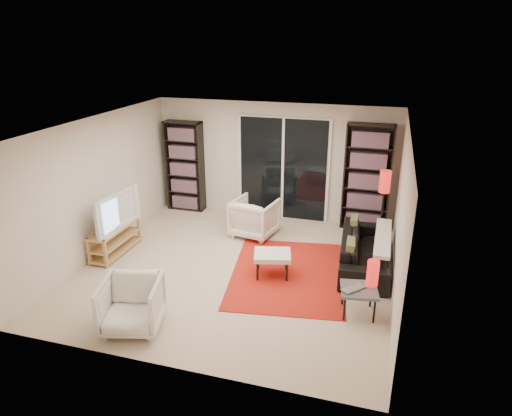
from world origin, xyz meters
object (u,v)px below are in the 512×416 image
at_px(bookshelf_right, 367,178).
at_px(tv_stand, 115,239).
at_px(ottoman, 272,256).
at_px(side_table, 359,291).
at_px(bookshelf_left, 185,166).
at_px(armchair_front, 132,305).
at_px(floor_lamp, 384,189).
at_px(armchair_back, 255,217).
at_px(sofa, 365,250).

height_order(bookshelf_right, tv_stand, bookshelf_right).
distance_m(ottoman, side_table, 1.59).
xyz_separation_m(bookshelf_left, ottoman, (2.57, -2.38, -0.63)).
height_order(tv_stand, armchair_front, armchair_front).
height_order(bookshelf_right, floor_lamp, bookshelf_right).
bearing_deg(ottoman, armchair_back, 116.60).
relative_size(bookshelf_right, floor_lamp, 1.45).
bearing_deg(sofa, armchair_back, 68.43).
relative_size(ottoman, side_table, 1.18).
relative_size(armchair_back, armchair_front, 1.03).
distance_m(bookshelf_right, sofa, 1.81).
height_order(side_table, floor_lamp, floor_lamp).
distance_m(bookshelf_right, armchair_back, 2.31).
xyz_separation_m(armchair_back, armchair_front, (-0.70, -3.32, -0.01)).
bearing_deg(side_table, bookshelf_left, 142.21).
relative_size(tv_stand, armchair_front, 1.51).
height_order(tv_stand, side_table, tv_stand).
bearing_deg(tv_stand, armchair_back, 33.69).
height_order(tv_stand, armchair_back, armchair_back).
bearing_deg(tv_stand, bookshelf_left, 82.77).
bearing_deg(tv_stand, sofa, 9.77).
xyz_separation_m(bookshelf_left, floor_lamp, (4.19, -0.79, 0.14)).
bearing_deg(armchair_front, side_table, 7.39).
height_order(sofa, floor_lamp, floor_lamp).
bearing_deg(ottoman, bookshelf_left, 137.24).
distance_m(tv_stand, floor_lamp, 4.84).
relative_size(armchair_front, ottoman, 1.14).
height_order(armchair_back, ottoman, armchair_back).
relative_size(bookshelf_right, armchair_front, 2.72).
bearing_deg(ottoman, bookshelf_right, 61.83).
bearing_deg(side_table, ottoman, 153.28).
bearing_deg(armchair_back, armchair_front, 88.42).
bearing_deg(bookshelf_left, armchair_front, -74.88).
height_order(armchair_front, side_table, armchair_front).
relative_size(bookshelf_left, armchair_front, 2.53).
bearing_deg(bookshelf_left, bookshelf_right, -0.00).
distance_m(bookshelf_right, tv_stand, 4.85).
height_order(armchair_back, floor_lamp, floor_lamp).
bearing_deg(bookshelf_right, side_table, -87.40).
bearing_deg(side_table, floor_lamp, 85.07).
distance_m(armchair_back, floor_lamp, 2.46).
relative_size(sofa, armchair_back, 2.47).
bearing_deg(side_table, armchair_front, -157.65).
height_order(sofa, side_table, sofa).
relative_size(bookshelf_right, side_table, 3.68).
height_order(sofa, ottoman, sofa).
xyz_separation_m(tv_stand, floor_lamp, (4.49, 1.58, 0.85)).
bearing_deg(sofa, bookshelf_right, 1.08).
xyz_separation_m(bookshelf_left, side_table, (3.99, -3.09, -0.62)).
relative_size(tv_stand, sofa, 0.59).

